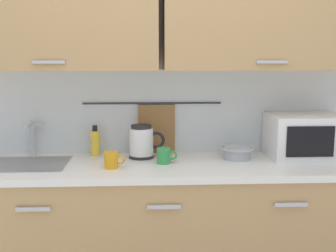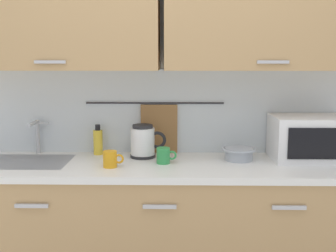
{
  "view_description": "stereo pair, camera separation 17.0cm",
  "coord_description": "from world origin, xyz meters",
  "px_view_note": "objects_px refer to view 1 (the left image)",
  "views": [
    {
      "loc": [
        -0.08,
        -2.16,
        1.53
      ],
      "look_at": [
        0.04,
        0.33,
        1.12
      ],
      "focal_mm": 45.25,
      "sensor_mm": 36.0,
      "label": 1
    },
    {
      "loc": [
        0.09,
        -2.16,
        1.53
      ],
      "look_at": [
        0.04,
        0.33,
        1.12
      ],
      "focal_mm": 45.25,
      "sensor_mm": 36.0,
      "label": 2
    }
  ],
  "objects_px": {
    "mixing_bowl": "(237,152)",
    "electric_kettle": "(142,142)",
    "dish_soap_bottle": "(95,142)",
    "mug_by_kettle": "(164,156)",
    "microwave": "(306,136)",
    "mug_near_sink": "(112,160)"
  },
  "relations": [
    {
      "from": "electric_kettle",
      "to": "mixing_bowl",
      "type": "xyz_separation_m",
      "value": [
        0.59,
        -0.06,
        -0.06
      ]
    },
    {
      "from": "mug_near_sink",
      "to": "electric_kettle",
      "type": "bearing_deg",
      "value": 55.26
    },
    {
      "from": "microwave",
      "to": "mug_near_sink",
      "type": "distance_m",
      "value": 1.22
    },
    {
      "from": "microwave",
      "to": "dish_soap_bottle",
      "type": "relative_size",
      "value": 2.35
    },
    {
      "from": "dish_soap_bottle",
      "to": "mixing_bowl",
      "type": "xyz_separation_m",
      "value": [
        0.89,
        -0.14,
        -0.04
      ]
    },
    {
      "from": "microwave",
      "to": "mixing_bowl",
      "type": "height_order",
      "value": "microwave"
    },
    {
      "from": "mixing_bowl",
      "to": "mug_by_kettle",
      "type": "xyz_separation_m",
      "value": [
        -0.46,
        -0.09,
        0.0
      ]
    },
    {
      "from": "electric_kettle",
      "to": "dish_soap_bottle",
      "type": "bearing_deg",
      "value": 166.05
    },
    {
      "from": "microwave",
      "to": "dish_soap_bottle",
      "type": "height_order",
      "value": "microwave"
    },
    {
      "from": "dish_soap_bottle",
      "to": "mug_by_kettle",
      "type": "bearing_deg",
      "value": -27.75
    },
    {
      "from": "electric_kettle",
      "to": "microwave",
      "type": "bearing_deg",
      "value": -2.1
    },
    {
      "from": "mixing_bowl",
      "to": "electric_kettle",
      "type": "bearing_deg",
      "value": 173.95
    },
    {
      "from": "microwave",
      "to": "electric_kettle",
      "type": "height_order",
      "value": "microwave"
    },
    {
      "from": "microwave",
      "to": "mixing_bowl",
      "type": "relative_size",
      "value": 2.15
    },
    {
      "from": "mug_near_sink",
      "to": "mug_by_kettle",
      "type": "distance_m",
      "value": 0.32
    },
    {
      "from": "microwave",
      "to": "mixing_bowl",
      "type": "bearing_deg",
      "value": -176.73
    },
    {
      "from": "dish_soap_bottle",
      "to": "mug_by_kettle",
      "type": "distance_m",
      "value": 0.49
    },
    {
      "from": "dish_soap_bottle",
      "to": "mixing_bowl",
      "type": "relative_size",
      "value": 0.92
    },
    {
      "from": "dish_soap_bottle",
      "to": "mug_near_sink",
      "type": "relative_size",
      "value": 1.63
    },
    {
      "from": "microwave",
      "to": "mixing_bowl",
      "type": "distance_m",
      "value": 0.45
    },
    {
      "from": "dish_soap_bottle",
      "to": "mixing_bowl",
      "type": "distance_m",
      "value": 0.91
    },
    {
      "from": "mug_near_sink",
      "to": "mug_by_kettle",
      "type": "bearing_deg",
      "value": 17.17
    }
  ]
}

